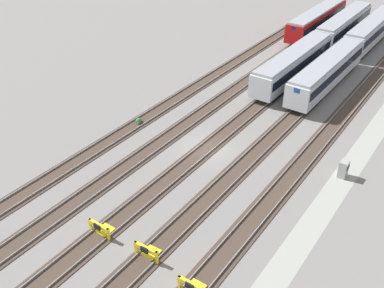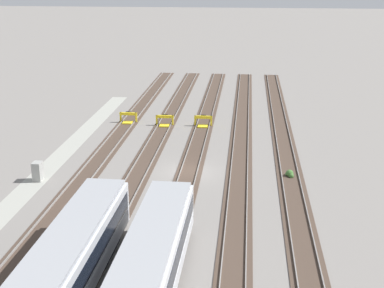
{
  "view_description": "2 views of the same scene",
  "coord_description": "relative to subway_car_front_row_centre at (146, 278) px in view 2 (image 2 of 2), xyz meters",
  "views": [
    {
      "loc": [
        -30.54,
        -19.58,
        23.7
      ],
      "look_at": [
        -2.33,
        0.0,
        1.8
      ],
      "focal_mm": 42.0,
      "sensor_mm": 36.0,
      "label": 1
    },
    {
      "loc": [
        42.89,
        4.75,
        16.86
      ],
      "look_at": [
        -2.33,
        0.0,
        1.8
      ],
      "focal_mm": 50.0,
      "sensor_mm": 36.0,
      "label": 2
    }
  ],
  "objects": [
    {
      "name": "rail_track_farthest",
      "position": [
        -19.91,
        8.63,
        -2.0
      ],
      "size": [
        90.0,
        2.23,
        0.21
      ],
      "color": "#47382D",
      "rests_on": "ground"
    },
    {
      "name": "subway_car_front_row_centre",
      "position": [
        0.0,
        0.0,
        0.0
      ],
      "size": [
        18.03,
        3.01,
        3.7
      ],
      "color": "silver",
      "rests_on": "ground"
    },
    {
      "name": "service_walkway",
      "position": [
        -19.91,
        -12.51,
        -2.04
      ],
      "size": [
        54.0,
        2.0,
        0.01
      ],
      "primitive_type": "cube",
      "color": "#9E9E93",
      "rests_on": "ground"
    },
    {
      "name": "rail_track_far_inner",
      "position": [
        -19.91,
        4.32,
        -2.0
      ],
      "size": [
        90.0,
        2.23,
        0.21
      ],
      "color": "#47382D",
      "rests_on": "ground"
    },
    {
      "name": "electrical_cabinet",
      "position": [
        -16.74,
        -12.3,
        -1.24
      ],
      "size": [
        0.9,
        0.73,
        1.6
      ],
      "color": "#9E9E99",
      "rests_on": "ground"
    },
    {
      "name": "weed_clump",
      "position": [
        -19.74,
        8.59,
        -1.8
      ],
      "size": [
        0.92,
        0.7,
        0.64
      ],
      "color": "#427033",
      "rests_on": "ground"
    },
    {
      "name": "rail_track_near_inner",
      "position": [
        -19.91,
        -4.31,
        -2.0
      ],
      "size": [
        90.0,
        2.24,
        0.21
      ],
      "color": "#47382D",
      "rests_on": "ground"
    },
    {
      "name": "subway_car_front_row_rightmost",
      "position": [
        0.0,
        -4.33,
        0.0
      ],
      "size": [
        18.03,
        3.01,
        3.7
      ],
      "color": "silver",
      "rests_on": "ground"
    },
    {
      "name": "bumper_stop_near_inner_track",
      "position": [
        -33.8,
        -4.3,
        -1.53
      ],
      "size": [
        1.37,
        2.01,
        1.22
      ],
      "color": "yellow",
      "rests_on": "ground"
    },
    {
      "name": "rail_track_middle",
      "position": [
        -19.91,
        0.0,
        -2.0
      ],
      "size": [
        90.0,
        2.24,
        0.21
      ],
      "color": "#47382D",
      "rests_on": "ground"
    },
    {
      "name": "rail_track_nearest",
      "position": [
        -19.91,
        -8.63,
        -2.0
      ],
      "size": [
        90.0,
        2.23,
        0.21
      ],
      "color": "#47382D",
      "rests_on": "ground"
    },
    {
      "name": "ground_plane",
      "position": [
        -19.91,
        0.0,
        -2.04
      ],
      "size": [
        400.0,
        400.0,
        0.0
      ],
      "primitive_type": "plane",
      "color": "gray"
    },
    {
      "name": "bumper_stop_middle_track",
      "position": [
        -34.0,
        -0.0,
        -1.53
      ],
      "size": [
        1.35,
        2.0,
        1.22
      ],
      "color": "yellow",
      "rests_on": "ground"
    },
    {
      "name": "bumper_stop_nearest_track",
      "position": [
        -34.56,
        -8.62,
        -1.53
      ],
      "size": [
        1.35,
        2.0,
        1.22
      ],
      "color": "yellow",
      "rests_on": "ground"
    }
  ]
}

